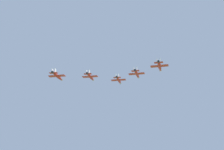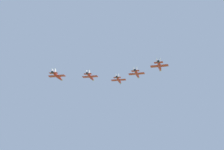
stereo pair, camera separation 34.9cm
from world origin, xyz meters
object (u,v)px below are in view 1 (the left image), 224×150
jet_lead (119,80)px  jet_right_outer (160,66)px  jet_right_wingman (137,74)px  jet_left_wingman (90,77)px  jet_left_outer (57,76)px

jet_lead → jet_right_outer: bearing=-140.7°
jet_lead → jet_right_wingman: bearing=-140.7°
jet_lead → jet_right_wingman: (-6.45, 22.64, -2.69)m
jet_left_wingman → jet_left_outer: jet_left_wingman is taller
jet_right_wingman → jet_right_outer: size_ratio=1.01×
jet_lead → jet_right_wingman: jet_lead is taller
jet_left_wingman → jet_right_wingman: jet_left_wingman is taller
jet_lead → jet_left_outer: (42.60, 20.02, -6.74)m
jet_lead → jet_right_outer: jet_lead is taller
jet_lead → jet_left_wingman: 23.65m
jet_lead → jet_left_outer: jet_lead is taller
jet_left_wingman → jet_right_wingman: 30.49m
jet_left_wingman → jet_right_wingman: size_ratio=1.02×
jet_lead → jet_right_wingman: size_ratio=1.04×
jet_left_wingman → jet_left_outer: size_ratio=0.99×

